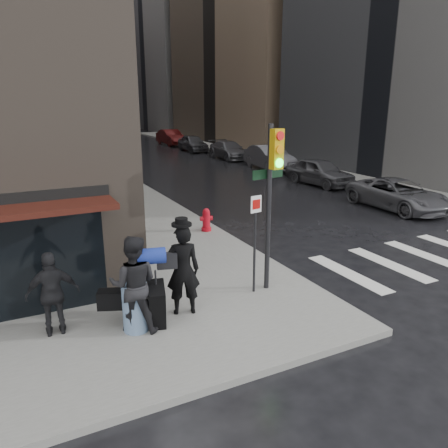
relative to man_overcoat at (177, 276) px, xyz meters
The scene contains 17 objects.
ground 2.15m from the man_overcoat, 18.60° to the right, with size 140.00×140.00×0.00m, color black.
sidewalk_left 26.49m from the man_overcoat, 86.19° to the left, with size 4.00×50.00×0.15m, color slate.
sidewalk_right 30.52m from the man_overcoat, 59.98° to the left, with size 3.00×50.00×0.15m, color slate.
crosswalk 9.33m from the man_overcoat, ahead, with size 8.50×3.00×0.01m.
bldg_right_far 64.78m from the man_overcoat, 64.20° to the left, with size 22.00×20.00×25.00m, color slate.
bldg_distant 79.21m from the man_overcoat, 84.28° to the left, with size 40.00×12.00×32.00m, color slate.
man_overcoat is the anchor object (origin of this frame).
man_jeans 1.04m from the man_overcoat, 169.36° to the right, with size 1.41×1.19×2.04m.
man_greycoat 2.53m from the man_overcoat, behind, with size 1.05×0.49×1.76m.
traffic_light 3.01m from the man_overcoat, ahead, with size 1.01×0.52×4.06m.
fire_hydrant 6.42m from the man_overcoat, 60.00° to the left, with size 0.47×0.36×0.83m.
parked_car_0 13.37m from the man_overcoat, 22.71° to the left, with size 2.20×4.78×1.33m, color #4E4F54.
parked_car_1 17.02m from the man_overcoat, 41.16° to the left, with size 1.77×4.40×1.50m, color #48484D.
parked_car_2 21.77m from the man_overcoat, 52.37° to the left, with size 1.72×4.93×1.62m, color #535359.
parked_car_3 26.81m from the man_overcoat, 60.28° to the left, with size 1.95×4.79×1.39m, color #49494E.
parked_car_4 31.94m from the man_overcoat, 66.64° to the left, with size 1.75×4.35×1.48m, color #424247.
parked_car_5 37.58m from the man_overcoat, 70.19° to the left, with size 1.68×4.82×1.59m, color #450E0D.
Camera 1 is at (-4.78, -7.65, 4.79)m, focal length 35.00 mm.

